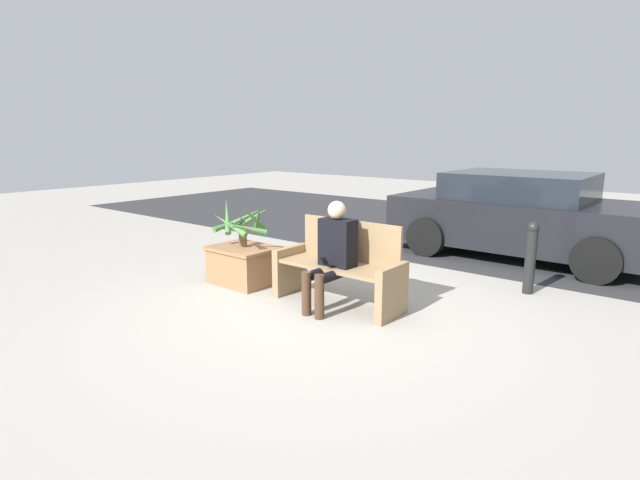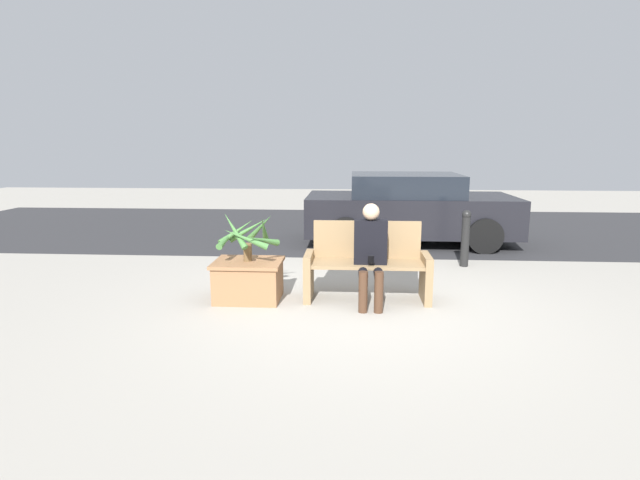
{
  "view_description": "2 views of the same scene",
  "coord_description": "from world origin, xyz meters",
  "px_view_note": "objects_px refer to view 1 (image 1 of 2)",
  "views": [
    {
      "loc": [
        3.3,
        -4.06,
        1.89
      ],
      "look_at": [
        -0.52,
        0.7,
        0.6
      ],
      "focal_mm": 28.0,
      "sensor_mm": 36.0,
      "label": 1
    },
    {
      "loc": [
        -0.12,
        -5.63,
        1.89
      ],
      "look_at": [
        -0.51,
        0.4,
        0.71
      ],
      "focal_mm": 28.0,
      "sensor_mm": 36.0,
      "label": 2
    }
  ],
  "objects_px": {
    "parked_car": "(523,215)",
    "bollard_post": "(531,256)",
    "planter_box": "(244,263)",
    "person_seated": "(333,251)",
    "bench": "(340,267)",
    "potted_plant": "(243,222)"
  },
  "relations": [
    {
      "from": "person_seated",
      "to": "bollard_post",
      "type": "height_order",
      "value": "person_seated"
    },
    {
      "from": "planter_box",
      "to": "potted_plant",
      "type": "relative_size",
      "value": 1.07
    },
    {
      "from": "potted_plant",
      "to": "bollard_post",
      "type": "xyz_separation_m",
      "value": [
        3.0,
        1.86,
        -0.34
      ]
    },
    {
      "from": "bench",
      "to": "bollard_post",
      "type": "bearing_deg",
      "value": 47.87
    },
    {
      "from": "bench",
      "to": "person_seated",
      "type": "distance_m",
      "value": 0.3
    },
    {
      "from": "planter_box",
      "to": "bollard_post",
      "type": "bearing_deg",
      "value": 31.95
    },
    {
      "from": "person_seated",
      "to": "bench",
      "type": "bearing_deg",
      "value": 99.9
    },
    {
      "from": "bollard_post",
      "to": "potted_plant",
      "type": "bearing_deg",
      "value": -148.17
    },
    {
      "from": "person_seated",
      "to": "parked_car",
      "type": "bearing_deg",
      "value": 77.26
    },
    {
      "from": "parked_car",
      "to": "bollard_post",
      "type": "bearing_deg",
      "value": -69.96
    },
    {
      "from": "bench",
      "to": "parked_car",
      "type": "relative_size",
      "value": 0.39
    },
    {
      "from": "bollard_post",
      "to": "planter_box",
      "type": "bearing_deg",
      "value": -148.05
    },
    {
      "from": "person_seated",
      "to": "bollard_post",
      "type": "bearing_deg",
      "value": 51.46
    },
    {
      "from": "parked_car",
      "to": "potted_plant",
      "type": "bearing_deg",
      "value": -122.05
    },
    {
      "from": "bench",
      "to": "person_seated",
      "type": "bearing_deg",
      "value": -80.1
    },
    {
      "from": "potted_plant",
      "to": "parked_car",
      "type": "bearing_deg",
      "value": 57.95
    },
    {
      "from": "person_seated",
      "to": "potted_plant",
      "type": "distance_m",
      "value": 1.48
    },
    {
      "from": "planter_box",
      "to": "bollard_post",
      "type": "relative_size",
      "value": 0.93
    },
    {
      "from": "bench",
      "to": "potted_plant",
      "type": "xyz_separation_m",
      "value": [
        -1.44,
        -0.14,
        0.38
      ]
    },
    {
      "from": "planter_box",
      "to": "parked_car",
      "type": "relative_size",
      "value": 0.21
    },
    {
      "from": "planter_box",
      "to": "parked_car",
      "type": "bearing_deg",
      "value": 58.01
    },
    {
      "from": "person_seated",
      "to": "potted_plant",
      "type": "relative_size",
      "value": 1.55
    }
  ]
}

